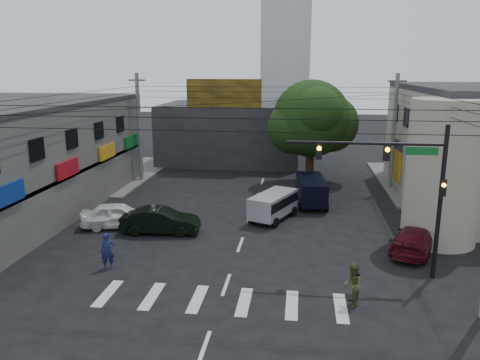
% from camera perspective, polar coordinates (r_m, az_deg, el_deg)
% --- Properties ---
extents(ground, '(160.00, 160.00, 0.00)m').
position_cam_1_polar(ground, '(24.46, -0.57, -9.57)').
color(ground, black).
rests_on(ground, ground).
extents(sidewalk_far_left, '(16.00, 16.00, 0.15)m').
position_cam_1_polar(sidewalk_far_left, '(46.47, -19.85, 0.88)').
color(sidewalk_far_left, '#514F4C').
rests_on(sidewalk_far_left, ground).
extents(sidewalk_far_right, '(16.00, 16.00, 0.15)m').
position_cam_1_polar(sidewalk_far_right, '(43.98, 26.94, -0.48)').
color(sidewalk_far_right, '#514F4C').
rests_on(sidewalk_far_right, ground).
extents(corner_column, '(4.00, 4.00, 8.00)m').
position_cam_1_polar(corner_column, '(28.00, 23.54, 0.86)').
color(corner_column, gray).
rests_on(corner_column, ground).
extents(building_far, '(14.00, 10.00, 6.00)m').
position_cam_1_polar(building_far, '(49.25, -1.01, 5.82)').
color(building_far, '#232326').
rests_on(building_far, ground).
extents(billboard, '(7.00, 0.30, 2.60)m').
position_cam_1_polar(billboard, '(44.03, -1.98, 10.52)').
color(billboard, olive).
rests_on(billboard, building_far).
extents(street_tree, '(6.40, 6.40, 8.70)m').
position_cam_1_polar(street_tree, '(39.51, 8.68, 7.37)').
color(street_tree, black).
rests_on(street_tree, ground).
extents(traffic_gantry, '(7.10, 0.35, 7.20)m').
position_cam_1_polar(traffic_gantry, '(22.31, 19.35, 0.42)').
color(traffic_gantry, black).
rests_on(traffic_gantry, ground).
extents(utility_pole_far_left, '(0.32, 0.32, 9.20)m').
position_cam_1_polar(utility_pole_far_left, '(40.94, -12.19, 6.21)').
color(utility_pole_far_left, '#59595B').
rests_on(utility_pole_far_left, ground).
extents(utility_pole_far_right, '(0.32, 0.32, 9.20)m').
position_cam_1_polar(utility_pole_far_right, '(39.31, 18.22, 5.54)').
color(utility_pole_far_right, '#59595B').
rests_on(utility_pole_far_right, ground).
extents(dark_sedan, '(2.26, 4.86, 1.53)m').
position_cam_1_polar(dark_sedan, '(28.25, -9.68, -4.90)').
color(dark_sedan, black).
rests_on(dark_sedan, ground).
extents(white_compact, '(4.10, 5.41, 1.53)m').
position_cam_1_polar(white_compact, '(29.82, -14.60, -4.16)').
color(white_compact, white).
rests_on(white_compact, ground).
extents(maroon_sedan, '(5.25, 6.09, 1.38)m').
position_cam_1_polar(maroon_sedan, '(26.73, 20.45, -6.83)').
color(maroon_sedan, '#4B0A14').
rests_on(maroon_sedan, ground).
extents(silver_minivan, '(5.24, 4.58, 1.73)m').
position_cam_1_polar(silver_minivan, '(30.31, 4.06, -3.25)').
color(silver_minivan, '#B3B6BC').
rests_on(silver_minivan, ground).
extents(navy_van, '(5.14, 2.71, 1.92)m').
position_cam_1_polar(navy_van, '(33.93, 8.65, -1.38)').
color(navy_van, black).
rests_on(navy_van, ground).
extents(traffic_officer, '(0.98, 0.92, 1.81)m').
position_cam_1_polar(traffic_officer, '(23.88, -15.84, -8.36)').
color(traffic_officer, '#151B4C').
rests_on(traffic_officer, ground).
extents(pedestrian_olive, '(0.91, 0.71, 1.83)m').
position_cam_1_polar(pedestrian_olive, '(20.19, 13.55, -12.33)').
color(pedestrian_olive, '#404821').
rests_on(pedestrian_olive, ground).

